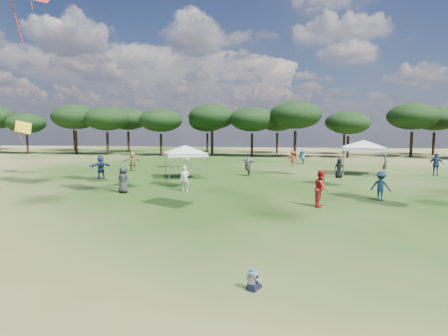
# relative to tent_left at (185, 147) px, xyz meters

# --- Properties ---
(ground) EXTENTS (140.00, 140.00, 0.00)m
(ground) POSITION_rel_tent_left_xyz_m (6.16, -21.46, -2.46)
(ground) COLOR #274514
(ground) RESTS_ON ground
(tree_line) EXTENTS (108.78, 17.63, 7.77)m
(tree_line) POSITION_rel_tent_left_xyz_m (8.55, 25.95, 2.96)
(tree_line) COLOR black
(tree_line) RESTS_ON ground
(tent_left) EXTENTS (5.73, 5.73, 2.89)m
(tent_left) POSITION_rel_tent_left_xyz_m (0.00, 0.00, 0.00)
(tent_left) COLOR gray
(tent_left) RESTS_ON ground
(tent_right) EXTENTS (6.65, 6.65, 3.23)m
(tent_right) POSITION_rel_tent_left_xyz_m (14.30, 4.11, 0.34)
(tent_right) COLOR gray
(tent_right) RESTS_ON ground
(toddler) EXTENTS (0.41, 0.44, 0.54)m
(toddler) POSITION_rel_tent_left_xyz_m (6.70, -19.86, -2.22)
(toddler) COLOR black
(toddler) RESTS_ON ground
(festival_crowd) EXTENTS (27.93, 24.47, 1.88)m
(festival_crowd) POSITION_rel_tent_left_xyz_m (5.68, 2.29, -1.60)
(festival_crowd) COLOR olive
(festival_crowd) RESTS_ON ground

